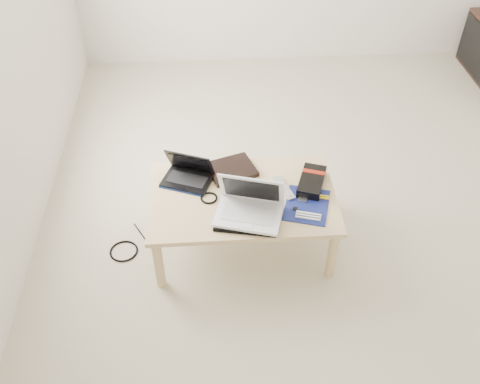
{
  "coord_description": "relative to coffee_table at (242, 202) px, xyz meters",
  "views": [
    {
      "loc": [
        -0.86,
        -2.73,
        2.52
      ],
      "look_at": [
        -0.7,
        -0.42,
        0.43
      ],
      "focal_mm": 40.0,
      "sensor_mm": 36.0,
      "label": 1
    }
  ],
  "objects": [
    {
      "name": "floor_cable_coil",
      "position": [
        -0.75,
        -0.03,
        -0.35
      ],
      "size": [
        0.19,
        0.19,
        0.01
      ],
      "primitive_type": "torus",
      "rotation": [
        0.0,
        0.0,
        0.08
      ],
      "color": "black",
      "rests_on": "ground"
    },
    {
      "name": "gpu_box",
      "position": [
        0.42,
        0.07,
        0.08
      ],
      "size": [
        0.22,
        0.3,
        0.06
      ],
      "color": "black",
      "rests_on": "coffee_table"
    },
    {
      "name": "netbook",
      "position": [
        -0.32,
        0.17,
        0.09
      ],
      "size": [
        0.34,
        0.3,
        0.2
      ],
      "color": "black",
      "rests_on": "coffee_table"
    },
    {
      "name": "floor_cable_trail",
      "position": [
        -0.61,
        0.05,
        -0.35
      ],
      "size": [
        0.18,
        0.32,
        0.01
      ],
      "primitive_type": "cylinder",
      "rotation": [
        1.57,
        0.0,
        0.51
      ],
      "color": "black",
      "rests_on": "ground"
    },
    {
      "name": "remote",
      "position": [
        0.25,
        0.04,
        0.06
      ],
      "size": [
        0.11,
        0.22,
        0.02
      ],
      "color": "#ACABB0",
      "rests_on": "coffee_table"
    },
    {
      "name": "motherboard",
      "position": [
        0.37,
        -0.11,
        0.05
      ],
      "size": [
        0.32,
        0.36,
        0.01
      ],
      "color": "#0C194E",
      "rests_on": "coffee_table"
    },
    {
      "name": "ground",
      "position": [
        0.68,
        0.42,
        -0.35
      ],
      "size": [
        4.0,
        4.0,
        0.0
      ],
      "primitive_type": "plane",
      "color": "beige",
      "rests_on": "ground"
    },
    {
      "name": "neoprene_sleeve",
      "position": [
        0.01,
        -0.19,
        0.06
      ],
      "size": [
        0.39,
        0.32,
        0.02
      ],
      "primitive_type": "cube",
      "rotation": [
        0.0,
        0.0,
        -0.2
      ],
      "color": "black",
      "rests_on": "coffee_table"
    },
    {
      "name": "book",
      "position": [
        -0.05,
        0.23,
        0.06
      ],
      "size": [
        0.34,
        0.31,
        0.03
      ],
      "color": "black",
      "rests_on": "coffee_table"
    },
    {
      "name": "tablet",
      "position": [
        0.05,
        0.0,
        0.05
      ],
      "size": [
        0.29,
        0.26,
        0.01
      ],
      "color": "black",
      "rests_on": "coffee_table"
    },
    {
      "name": "coffee_table",
      "position": [
        0.0,
        0.0,
        0.0
      ],
      "size": [
        1.1,
        0.7,
        0.4
      ],
      "color": "tan",
      "rests_on": "ground"
    },
    {
      "name": "white_laptop",
      "position": [
        0.03,
        -0.16,
        0.12
      ],
      "size": [
        0.42,
        0.35,
        0.25
      ],
      "color": "white",
      "rests_on": "neoprene_sleeve"
    },
    {
      "name": "cable_coil",
      "position": [
        -0.2,
        -0.01,
        0.05
      ],
      "size": [
        0.11,
        0.11,
        0.01
      ],
      "primitive_type": "torus",
      "rotation": [
        0.0,
        0.0,
        -0.08
      ],
      "color": "black",
      "rests_on": "coffee_table"
    }
  ]
}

